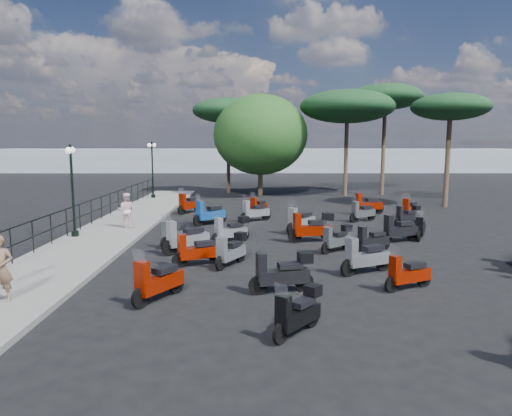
{
  "coord_description": "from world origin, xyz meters",
  "views": [
    {
      "loc": [
        -0.43,
        -16.85,
        3.78
      ],
      "look_at": [
        -0.38,
        1.25,
        1.2
      ],
      "focal_mm": 32.0,
      "sensor_mm": 36.0,
      "label": 1
    }
  ],
  "objects_px": {
    "scooter_3": "(186,239)",
    "scooter_20": "(399,230)",
    "woman": "(0,269)",
    "scooter_9": "(231,230)",
    "scooter_14": "(312,228)",
    "scooter_4": "(209,213)",
    "scooter_19": "(337,239)",
    "pedestrian_far": "(126,210)",
    "pine_3": "(451,108)",
    "broadleaf_tree": "(261,135)",
    "scooter_15": "(300,221)",
    "scooter_21": "(362,212)",
    "pine_0": "(347,107)",
    "scooter_26": "(420,229)",
    "pine_2": "(228,111)",
    "scooter_16": "(258,207)",
    "scooter_27": "(408,216)",
    "scooter_7": "(282,273)",
    "scooter_18": "(365,257)",
    "scooter_28": "(410,209)",
    "scooter_6": "(298,313)",
    "pine_1": "(385,97)",
    "lamp_post_1": "(72,184)",
    "scooter_5": "(189,204)",
    "scooter_8": "(231,251)",
    "scooter_2": "(175,234)",
    "scooter_10": "(209,214)",
    "scooter_1": "(197,251)",
    "lamp_post_2": "(152,166)",
    "scooter_13": "(372,240)",
    "scooter_22": "(367,205)",
    "scooter_12": "(408,274)",
    "scooter_11": "(255,212)",
    "scooter_0": "(158,282)"
  },
  "relations": [
    {
      "from": "scooter_1",
      "to": "scooter_16",
      "type": "bearing_deg",
      "value": -35.47
    },
    {
      "from": "scooter_9",
      "to": "scooter_14",
      "type": "height_order",
      "value": "scooter_14"
    },
    {
      "from": "scooter_19",
      "to": "scooter_1",
      "type": "bearing_deg",
      "value": 71.16
    },
    {
      "from": "pedestrian_far",
      "to": "scooter_2",
      "type": "height_order",
      "value": "pedestrian_far"
    },
    {
      "from": "scooter_6",
      "to": "pine_2",
      "type": "bearing_deg",
      "value": -43.37
    },
    {
      "from": "pine_0",
      "to": "pine_1",
      "type": "xyz_separation_m",
      "value": [
        2.87,
        0.78,
        0.72
      ]
    },
    {
      "from": "scooter_21",
      "to": "scooter_7",
      "type": "bearing_deg",
      "value": 126.55
    },
    {
      "from": "broadleaf_tree",
      "to": "pine_3",
      "type": "bearing_deg",
      "value": -28.84
    },
    {
      "from": "lamp_post_1",
      "to": "scooter_11",
      "type": "relative_size",
      "value": 2.38
    },
    {
      "from": "scooter_0",
      "to": "scooter_28",
      "type": "distance_m",
      "value": 16.21
    },
    {
      "from": "scooter_6",
      "to": "scooter_19",
      "type": "xyz_separation_m",
      "value": [
        2.02,
        7.0,
        0.0
      ]
    },
    {
      "from": "scooter_3",
      "to": "scooter_21",
      "type": "height_order",
      "value": "scooter_3"
    },
    {
      "from": "scooter_16",
      "to": "scooter_27",
      "type": "bearing_deg",
      "value": -170.57
    },
    {
      "from": "scooter_3",
      "to": "scooter_4",
      "type": "bearing_deg",
      "value": -35.48
    },
    {
      "from": "scooter_3",
      "to": "scooter_21",
      "type": "relative_size",
      "value": 1.11
    },
    {
      "from": "scooter_18",
      "to": "scooter_19",
      "type": "distance_m",
      "value": 2.75
    },
    {
      "from": "scooter_10",
      "to": "pine_0",
      "type": "bearing_deg",
      "value": -79.35
    },
    {
      "from": "scooter_19",
      "to": "scooter_12",
      "type": "bearing_deg",
      "value": 154.43
    },
    {
      "from": "scooter_11",
      "to": "broadleaf_tree",
      "type": "bearing_deg",
      "value": -33.53
    },
    {
      "from": "scooter_6",
      "to": "scooter_20",
      "type": "relative_size",
      "value": 0.73
    },
    {
      "from": "scooter_14",
      "to": "scooter_16",
      "type": "relative_size",
      "value": 1.36
    },
    {
      "from": "scooter_21",
      "to": "pine_0",
      "type": "bearing_deg",
      "value": -37.2
    },
    {
      "from": "scooter_19",
      "to": "pine_2",
      "type": "height_order",
      "value": "pine_2"
    },
    {
      "from": "scooter_3",
      "to": "pine_1",
      "type": "relative_size",
      "value": 0.2
    },
    {
      "from": "lamp_post_1",
      "to": "lamp_post_2",
      "type": "relative_size",
      "value": 0.96
    },
    {
      "from": "scooter_18",
      "to": "scooter_28",
      "type": "xyz_separation_m",
      "value": [
        4.75,
        10.23,
        -0.04
      ]
    },
    {
      "from": "scooter_8",
      "to": "scooter_3",
      "type": "bearing_deg",
      "value": -16.03
    },
    {
      "from": "pedestrian_far",
      "to": "pine_3",
      "type": "height_order",
      "value": "pine_3"
    },
    {
      "from": "lamp_post_1",
      "to": "scooter_5",
      "type": "distance_m",
      "value": 7.94
    },
    {
      "from": "scooter_19",
      "to": "pine_3",
      "type": "bearing_deg",
      "value": -77.19
    },
    {
      "from": "scooter_5",
      "to": "scooter_15",
      "type": "bearing_deg",
      "value": 169.41
    },
    {
      "from": "woman",
      "to": "pedestrian_far",
      "type": "xyz_separation_m",
      "value": [
        0.29,
        9.3,
        -0.02
      ]
    },
    {
      "from": "scooter_4",
      "to": "scooter_19",
      "type": "distance_m",
      "value": 7.72
    },
    {
      "from": "scooter_4",
      "to": "woman",
      "type": "bearing_deg",
      "value": 129.78
    },
    {
      "from": "scooter_5",
      "to": "pine_0",
      "type": "bearing_deg",
      "value": -107.14
    },
    {
      "from": "scooter_7",
      "to": "scooter_21",
      "type": "bearing_deg",
      "value": -36.18
    },
    {
      "from": "scooter_9",
      "to": "scooter_8",
      "type": "bearing_deg",
      "value": 149.46
    },
    {
      "from": "scooter_26",
      "to": "pine_2",
      "type": "xyz_separation_m",
      "value": [
        -8.55,
        16.97,
        5.74
      ]
    },
    {
      "from": "scooter_2",
      "to": "scooter_4",
      "type": "height_order",
      "value": "scooter_4"
    },
    {
      "from": "scooter_1",
      "to": "lamp_post_1",
      "type": "bearing_deg",
      "value": 29.55
    },
    {
      "from": "scooter_3",
      "to": "scooter_20",
      "type": "relative_size",
      "value": 0.97
    },
    {
      "from": "scooter_15",
      "to": "broadleaf_tree",
      "type": "xyz_separation_m",
      "value": [
        -1.53,
        13.72,
        3.87
      ]
    },
    {
      "from": "scooter_5",
      "to": "scooter_15",
      "type": "relative_size",
      "value": 1.08
    },
    {
      "from": "scooter_6",
      "to": "scooter_28",
      "type": "xyz_separation_m",
      "value": [
        7.12,
        14.5,
        0.0
      ]
    },
    {
      "from": "scooter_13",
      "to": "scooter_20",
      "type": "height_order",
      "value": "scooter_20"
    },
    {
      "from": "woman",
      "to": "scooter_20",
      "type": "xyz_separation_m",
      "value": [
        11.39,
        6.93,
        -0.44
      ]
    },
    {
      "from": "pine_1",
      "to": "scooter_12",
      "type": "bearing_deg",
      "value": -103.85
    },
    {
      "from": "scooter_22",
      "to": "pine_1",
      "type": "xyz_separation_m",
      "value": [
        3.36,
        9.3,
        6.52
      ]
    },
    {
      "from": "woman",
      "to": "broadleaf_tree",
      "type": "bearing_deg",
      "value": 66.36
    },
    {
      "from": "scooter_4",
      "to": "scooter_16",
      "type": "height_order",
      "value": "scooter_4"
    }
  ]
}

